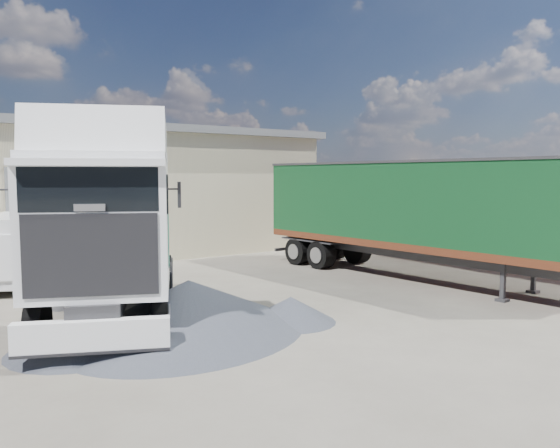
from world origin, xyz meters
TOP-DOWN VIEW (x-y plane):
  - ground at (0.00, 0.00)m, footprint 120.00×120.00m
  - brick_boundary_wall at (11.50, 6.00)m, footprint 0.35×26.00m
  - tractor_unit at (-3.32, 1.56)m, footprint 5.06×7.13m
  - box_trailer at (6.65, 2.24)m, footprint 3.33×11.51m
  - panel_van at (-3.60, 8.35)m, footprint 4.08×5.65m
  - gravel_heap at (-2.08, 0.47)m, footprint 7.49×6.99m

SIDE VIEW (x-z plane):
  - ground at x=0.00m, z-range 0.00..0.00m
  - gravel_heap at x=-2.08m, z-range -0.04..1.11m
  - panel_van at x=-3.60m, z-range 0.04..2.18m
  - brick_boundary_wall at x=11.50m, z-range 0.00..2.50m
  - tractor_unit at x=-3.32m, z-range -0.36..4.20m
  - box_trailer at x=6.65m, z-range 0.41..4.19m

